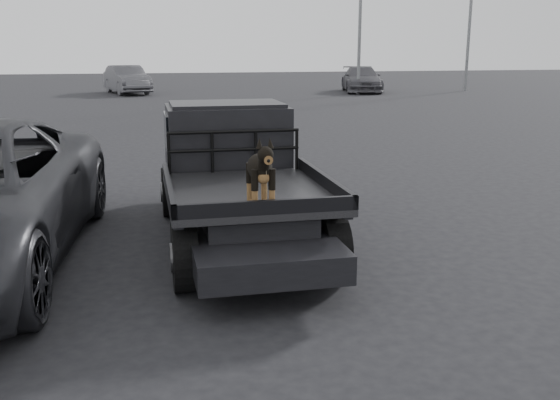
{
  "coord_description": "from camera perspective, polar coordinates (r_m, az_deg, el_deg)",
  "views": [
    {
      "loc": [
        -1.48,
        -6.05,
        2.58
      ],
      "look_at": [
        -0.22,
        -0.3,
        1.14
      ],
      "focal_mm": 40.0,
      "sensor_mm": 36.0,
      "label": 1
    }
  ],
  "objects": [
    {
      "name": "ground",
      "position": [
        6.74,
        1.27,
        -8.71
      ],
      "size": [
        120.0,
        120.0,
        0.0
      ],
      "primitive_type": "plane",
      "color": "black",
      "rests_on": "ground"
    },
    {
      "name": "flatbed_ute",
      "position": [
        8.51,
        -3.93,
        -0.67
      ],
      "size": [
        2.0,
        5.4,
        0.92
      ],
      "primitive_type": null,
      "color": "black",
      "rests_on": "ground"
    },
    {
      "name": "ute_cab",
      "position": [
        9.26,
        -4.9,
        6.17
      ],
      "size": [
        1.72,
        1.3,
        0.88
      ],
      "primitive_type": null,
      "color": "black",
      "rests_on": "flatbed_ute"
    },
    {
      "name": "headache_rack",
      "position": [
        8.55,
        -4.21,
        4.43
      ],
      "size": [
        1.8,
        0.08,
        0.55
      ],
      "primitive_type": null,
      "color": "black",
      "rests_on": "flatbed_ute"
    },
    {
      "name": "dog",
      "position": [
        6.56,
        -1.83,
        2.44
      ],
      "size": [
        0.32,
        0.6,
        0.74
      ],
      "primitive_type": null,
      "color": "black",
      "rests_on": "flatbed_ute"
    },
    {
      "name": "distant_car_a",
      "position": [
        37.0,
        -13.81,
        10.64
      ],
      "size": [
        2.85,
        5.05,
        1.57
      ],
      "primitive_type": "imported",
      "rotation": [
        0.0,
        0.0,
        0.26
      ],
      "color": "#4B4B50",
      "rests_on": "ground"
    },
    {
      "name": "distant_car_b",
      "position": [
        37.65,
        7.47,
        10.89
      ],
      "size": [
        3.14,
        5.41,
        1.47
      ],
      "primitive_type": "imported",
      "rotation": [
        0.0,
        0.0,
        -0.22
      ],
      "color": "#4B4B50",
      "rests_on": "ground"
    }
  ]
}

